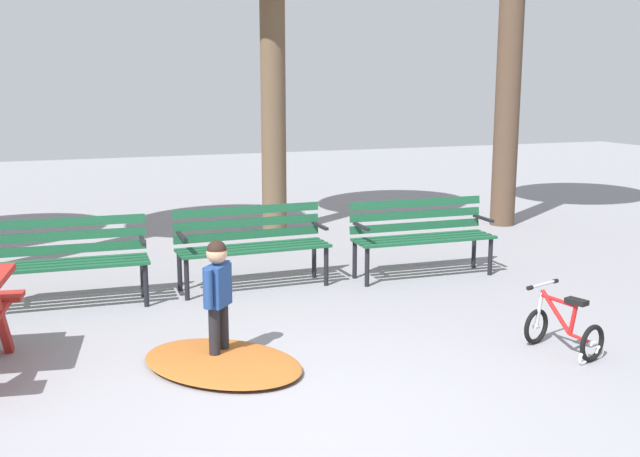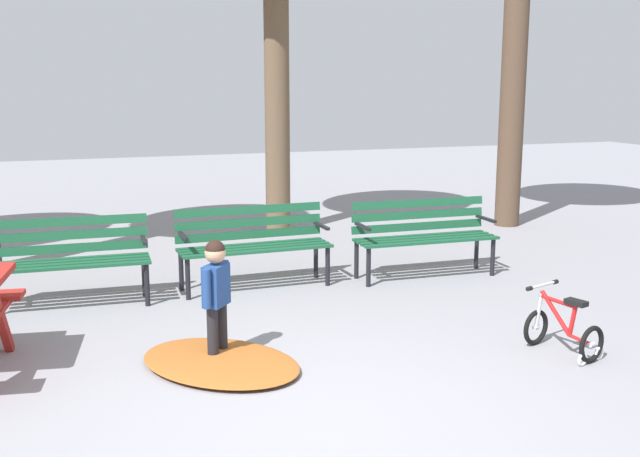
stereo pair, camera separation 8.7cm
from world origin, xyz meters
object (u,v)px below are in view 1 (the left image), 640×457
child_standing (218,291)px  park_bench_left (251,240)px  park_bench_right (421,231)px  park_bench_far_left (63,255)px  kids_bicycle (564,329)px

child_standing → park_bench_left: bearing=67.4°
park_bench_left → park_bench_right: (1.90, -0.21, 0.00)m
park_bench_far_left → child_standing: 2.21m
park_bench_right → child_standing: size_ratio=1.68×
park_bench_far_left → park_bench_right: same height
park_bench_left → child_standing: bearing=-112.6°
child_standing → kids_bicycle: child_standing is taller
park_bench_far_left → kids_bicycle: 4.63m
park_bench_left → park_bench_right: same height
park_bench_left → kids_bicycle: 3.36m
kids_bicycle → park_bench_left: bearing=122.6°
park_bench_far_left → child_standing: (1.07, -1.94, 0.05)m
park_bench_far_left → park_bench_left: same height
park_bench_right → child_standing: child_standing is taller
park_bench_far_left → park_bench_right: size_ratio=1.00×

